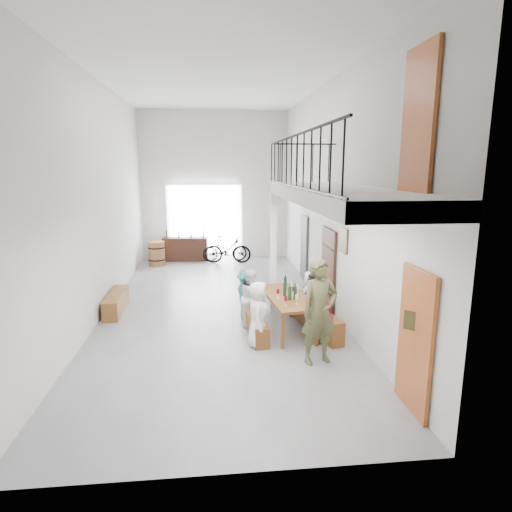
{
  "coord_description": "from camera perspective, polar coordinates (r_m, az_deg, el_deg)",
  "views": [
    {
      "loc": [
        -0.13,
        -10.32,
        3.48
      ],
      "look_at": [
        0.89,
        -0.5,
        1.41
      ],
      "focal_mm": 30.0,
      "sensor_mm": 36.0,
      "label": 1
    }
  ],
  "objects": [
    {
      "name": "tableware",
      "position": [
        9.02,
        4.49,
        -4.61
      ],
      "size": [
        0.53,
        1.21,
        0.35
      ],
      "color": "black",
      "rests_on": "tasting_table"
    },
    {
      "name": "room_walls",
      "position": [
        10.32,
        -5.31,
        12.22
      ],
      "size": [
        12.0,
        12.0,
        12.0
      ],
      "color": "silver",
      "rests_on": "ground"
    },
    {
      "name": "guest_right_b",
      "position": [
        9.45,
        7.71,
        -5.87
      ],
      "size": [
        0.4,
        1.16,
        1.24
      ],
      "primitive_type": "imported",
      "rotation": [
        0.0,
        0.0,
        -1.54
      ],
      "color": "black",
      "rests_on": "ground"
    },
    {
      "name": "guest_right_a",
      "position": [
        8.74,
        8.76,
        -7.57
      ],
      "size": [
        0.5,
        0.75,
        1.19
      ],
      "primitive_type": "imported",
      "rotation": [
        0.0,
        0.0,
        -1.23
      ],
      "color": "red",
      "rests_on": "ground"
    },
    {
      "name": "balcony",
      "position": [
        7.51,
        10.5,
        7.72
      ],
      "size": [
        1.52,
        5.62,
        4.0
      ],
      "color": "white",
      "rests_on": "ground"
    },
    {
      "name": "right_wall_decor",
      "position": [
        9.08,
        12.37,
        0.55
      ],
      "size": [
        0.07,
        8.28,
        5.07
      ],
      "color": "#A14D23",
      "rests_on": "ground"
    },
    {
      "name": "bicycle_far",
      "position": [
        15.64,
        -3.81,
        0.89
      ],
      "size": [
        1.75,
        0.68,
        1.02
      ],
      "primitive_type": "imported",
      "rotation": [
        0.0,
        0.0,
        1.45
      ],
      "color": "black",
      "rests_on": "ground"
    },
    {
      "name": "guest_left_b",
      "position": [
        8.93,
        0.11,
        -7.32
      ],
      "size": [
        0.35,
        0.45,
        1.09
      ],
      "primitive_type": "imported",
      "rotation": [
        0.0,
        0.0,
        1.8
      ],
      "color": "teal",
      "rests_on": "ground"
    },
    {
      "name": "guest_right_c",
      "position": [
        9.89,
        7.23,
        -5.31
      ],
      "size": [
        0.54,
        0.66,
        1.15
      ],
      "primitive_type": "imported",
      "rotation": [
        0.0,
        0.0,
        -1.93
      ],
      "color": "white",
      "rests_on": "ground"
    },
    {
      "name": "oak_barrel",
      "position": [
        15.68,
        -13.11,
        0.34
      ],
      "size": [
        0.59,
        0.59,
        0.87
      ],
      "color": "brown",
      "rests_on": "ground"
    },
    {
      "name": "floor",
      "position": [
        10.89,
        -4.96,
        -6.82
      ],
      "size": [
        12.0,
        12.0,
        0.0
      ],
      "primitive_type": "plane",
      "color": "slate",
      "rests_on": "ground"
    },
    {
      "name": "guest_left_d",
      "position": [
        10.02,
        -1.47,
        -5.07
      ],
      "size": [
        0.6,
        0.81,
        1.12
      ],
      "primitive_type": "imported",
      "rotation": [
        0.0,
        0.0,
        1.85
      ],
      "color": "teal",
      "rests_on": "ground"
    },
    {
      "name": "gateway_portal",
      "position": [
        16.39,
        -6.84,
        4.48
      ],
      "size": [
        2.8,
        0.08,
        2.8
      ],
      "primitive_type": "cube",
      "color": "white",
      "rests_on": "ground"
    },
    {
      "name": "tasting_table",
      "position": [
        9.15,
        4.21,
        -5.83
      ],
      "size": [
        1.04,
        2.08,
        0.79
      ],
      "rotation": [
        0.0,
        0.0,
        0.12
      ],
      "color": "brown",
      "rests_on": "ground"
    },
    {
      "name": "side_bench",
      "position": [
        11.04,
        -18.13,
        -5.88
      ],
      "size": [
        0.39,
        1.63,
        0.46
      ],
      "primitive_type": "cube",
      "rotation": [
        0.0,
        0.0,
        0.02
      ],
      "color": "brown",
      "rests_on": "ground"
    },
    {
      "name": "bench_inner",
      "position": [
        9.2,
        -0.2,
        -8.95
      ],
      "size": [
        0.44,
        1.85,
        0.42
      ],
      "primitive_type": "cube",
      "rotation": [
        0.0,
        0.0,
        0.08
      ],
      "color": "brown",
      "rests_on": "ground"
    },
    {
      "name": "counter_bottles",
      "position": [
        16.19,
        -9.45,
        2.94
      ],
      "size": [
        1.41,
        0.2,
        0.28
      ],
      "color": "black",
      "rests_on": "serving_counter"
    },
    {
      "name": "bicycle_near",
      "position": [
        15.98,
        -4.19,
        0.85
      ],
      "size": [
        1.71,
        0.73,
        0.87
      ],
      "primitive_type": "imported",
      "rotation": [
        0.0,
        0.0,
        1.66
      ],
      "color": "black",
      "rests_on": "ground"
    },
    {
      "name": "guest_left_a",
      "position": [
        8.4,
        0.29,
        -7.78
      ],
      "size": [
        0.53,
        0.71,
        1.31
      ],
      "primitive_type": "imported",
      "rotation": [
        0.0,
        0.0,
        1.38
      ],
      "color": "white",
      "rests_on": "ground"
    },
    {
      "name": "bench_wall",
      "position": [
        9.48,
        7.74,
        -8.16
      ],
      "size": [
        0.75,
        2.19,
        0.5
      ],
      "primitive_type": "cube",
      "rotation": [
        0.0,
        0.0,
        0.22
      ],
      "color": "brown",
      "rests_on": "ground"
    },
    {
      "name": "potted_plant",
      "position": [
        11.74,
        7.04,
        -4.45
      ],
      "size": [
        0.37,
        0.32,
        0.4
      ],
      "primitive_type": "imported",
      "rotation": [
        0.0,
        0.0,
        -0.01
      ],
      "color": "#144A14",
      "rests_on": "ground"
    },
    {
      "name": "serving_counter",
      "position": [
        16.29,
        -9.38,
        0.93
      ],
      "size": [
        1.69,
        0.58,
        0.88
      ],
      "primitive_type": "cube",
      "rotation": [
        0.0,
        0.0,
        -0.07
      ],
      "color": "#3E1F12",
      "rests_on": "ground"
    },
    {
      "name": "guest_left_c",
      "position": [
        9.48,
        -0.61,
        -5.56
      ],
      "size": [
        0.63,
        0.72,
        1.28
      ],
      "primitive_type": "imported",
      "rotation": [
        0.0,
        0.0,
        1.32
      ],
      "color": "white",
      "rests_on": "ground"
    },
    {
      "name": "host_standing",
      "position": [
        7.72,
        8.44,
        -7.35
      ],
      "size": [
        0.79,
        0.63,
        1.91
      ],
      "primitive_type": "imported",
      "rotation": [
        0.0,
        0.0,
        0.27
      ],
      "color": "#4D4D2B",
      "rests_on": "ground"
    }
  ]
}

